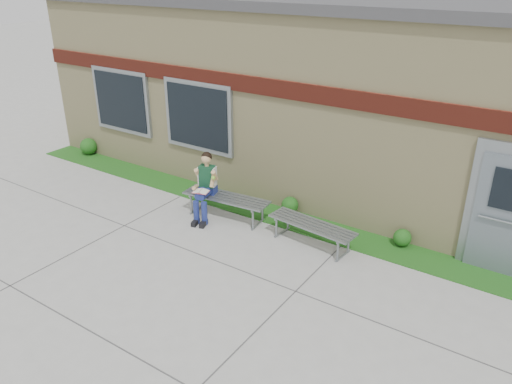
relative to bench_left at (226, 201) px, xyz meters
The scene contains 9 objects.
ground 2.50m from the bench_left, 52.58° to the right, with size 80.00×80.00×0.00m, color #9E9E99.
grass_strip 1.67m from the bench_left, 23.10° to the left, with size 16.00×0.80×0.02m, color #204D14.
school_building 4.63m from the bench_left, 69.58° to the left, with size 16.20×6.22×4.20m.
bench_left is the anchor object (origin of this frame).
bench_right 2.00m from the bench_left, ahead, with size 1.75×0.65×0.45m.
girl 0.56m from the bench_left, 151.75° to the right, with size 0.57×0.86×1.39m.
shrub_west 5.52m from the bench_left, behind, with size 0.45×0.45×0.45m, color #204D14.
shrub_mid 1.36m from the bench_left, 41.39° to the left, with size 0.36×0.36×0.36m, color #204D14.
shrub_east 3.56m from the bench_left, 14.49° to the left, with size 0.33×0.33×0.33m, color #204D14.
Camera 1 is at (4.19, -5.41, 4.84)m, focal length 35.00 mm.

